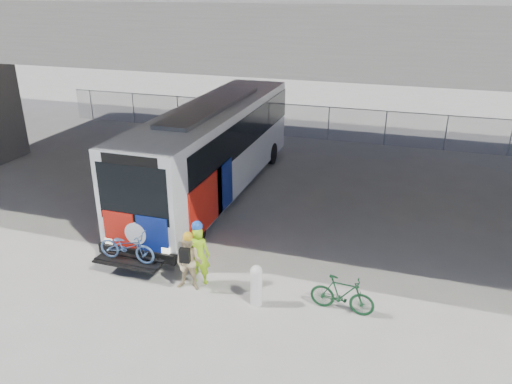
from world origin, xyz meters
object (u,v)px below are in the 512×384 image
at_px(bollard, 256,284).
at_px(bike_parked, 342,294).
at_px(bus, 214,143).
at_px(cyclist_hivis, 198,254).
at_px(cyclist_tan, 189,262).

height_order(bollard, bike_parked, bollard).
xyz_separation_m(bus, bike_parked, (6.16, -6.42, -1.60)).
distance_m(bollard, cyclist_hivis, 1.94).
xyz_separation_m(cyclist_hivis, bike_parked, (4.04, -0.10, -0.43)).
bearing_deg(bus, bike_parked, -46.21).
bearing_deg(bollard, cyclist_tan, 175.75).
bearing_deg(cyclist_tan, bus, 99.25).
distance_m(bus, cyclist_hivis, 6.77).
bearing_deg(bike_parked, bollard, 104.58).
distance_m(cyclist_hivis, bike_parked, 4.07).
height_order(bus, bollard, bus).
relative_size(bus, bollard, 10.95).
height_order(cyclist_hivis, bike_parked, cyclist_hivis).
bearing_deg(cyclist_tan, cyclist_hivis, 63.12).
height_order(bus, bike_parked, bus).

